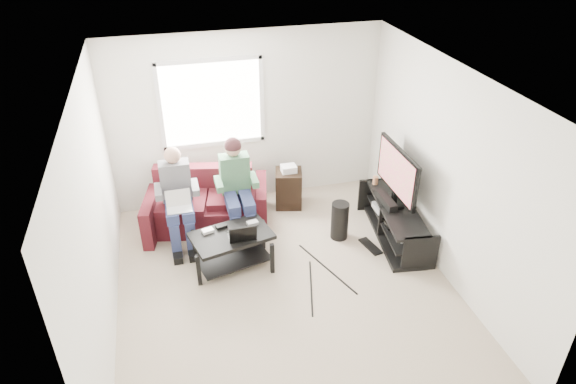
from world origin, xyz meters
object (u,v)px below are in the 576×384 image
at_px(end_table, 289,188).
at_px(sofa, 207,206).
at_px(tv_stand, 395,223).
at_px(coffee_table, 232,242).
at_px(subwoofer, 340,221).
at_px(tv, 397,173).

bearing_deg(end_table, sofa, -170.87).
bearing_deg(tv_stand, coffee_table, -178.68).
xyz_separation_m(sofa, subwoofer, (1.72, -0.80, -0.03)).
height_order(coffee_table, tv_stand, tv_stand).
bearing_deg(end_table, coffee_table, -130.71).
bearing_deg(tv, coffee_table, -176.16).
bearing_deg(tv_stand, subwoofer, 165.58).
bearing_deg(sofa, tv, -19.86).
distance_m(tv_stand, subwoofer, 0.76).
bearing_deg(end_table, tv, -42.16).
height_order(sofa, subwoofer, sofa).
bearing_deg(subwoofer, tv_stand, -14.42).
xyz_separation_m(sofa, end_table, (1.26, 0.20, 0.00)).
bearing_deg(sofa, tv_stand, -21.87).
xyz_separation_m(tv, subwoofer, (-0.74, 0.09, -0.70)).
distance_m(coffee_table, tv, 2.36).
distance_m(sofa, tv, 2.70).
height_order(tv, end_table, tv).
xyz_separation_m(tv_stand, end_table, (-1.21, 1.19, 0.08)).
height_order(subwoofer, end_table, end_table).
xyz_separation_m(sofa, coffee_table, (0.19, -1.04, 0.06)).
bearing_deg(tv_stand, sofa, 158.13).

